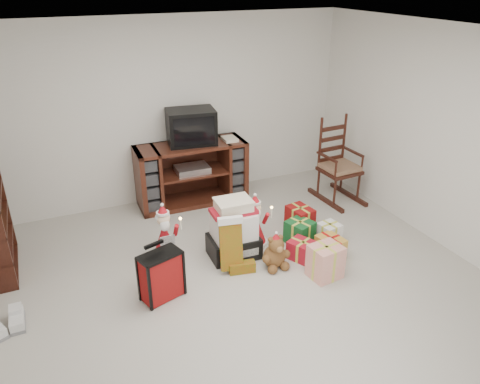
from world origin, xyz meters
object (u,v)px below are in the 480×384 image
at_px(santa_figurine, 255,225).
at_px(crt_television, 191,127).
at_px(tv_stand, 192,174).
at_px(sneaker_pair, 6,324).
at_px(rocking_chair, 337,171).
at_px(teddy_bear, 275,253).
at_px(gift_pile, 234,232).
at_px(gift_cluster, 314,240).
at_px(red_suitcase, 161,276).
at_px(mrs_claus_figurine, 165,238).

height_order(santa_figurine, crt_television, crt_television).
distance_m(tv_stand, sneaker_pair, 3.04).
bearing_deg(rocking_chair, teddy_bear, -146.67).
distance_m(gift_pile, teddy_bear, 0.53).
relative_size(tv_stand, santa_figurine, 2.32).
height_order(rocking_chair, crt_television, crt_television).
bearing_deg(santa_figurine, gift_cluster, -36.16).
relative_size(red_suitcase, teddy_bear, 1.56).
distance_m(gift_pile, gift_cluster, 0.96).
height_order(mrs_claus_figurine, crt_television, crt_television).
height_order(gift_pile, mrs_claus_figurine, gift_pile).
relative_size(red_suitcase, santa_figurine, 0.92).
relative_size(gift_pile, red_suitcase, 1.16).
bearing_deg(crt_television, gift_cluster, -56.95).
relative_size(gift_pile, santa_figurine, 1.07).
relative_size(santa_figurine, crt_television, 0.95).
bearing_deg(red_suitcase, sneaker_pair, 157.26).
relative_size(teddy_bear, sneaker_pair, 0.99).
xyz_separation_m(red_suitcase, sneaker_pair, (-1.44, 0.14, -0.21)).
xyz_separation_m(rocking_chair, santa_figurine, (-1.62, -0.67, -0.17)).
relative_size(rocking_chair, santa_figurine, 1.87).
bearing_deg(crt_television, santa_figurine, -70.83).
bearing_deg(red_suitcase, tv_stand, 45.80).
height_order(tv_stand, teddy_bear, tv_stand).
xyz_separation_m(gift_pile, crt_television, (0.06, 1.55, 0.78)).
bearing_deg(gift_pile, tv_stand, 91.53).
height_order(tv_stand, red_suitcase, tv_stand).
relative_size(sneaker_pair, crt_television, 0.57).
bearing_deg(santa_figurine, rocking_chair, 22.60).
distance_m(santa_figurine, sneaker_pair, 2.76).
height_order(rocking_chair, mrs_claus_figurine, rocking_chair).
xyz_separation_m(tv_stand, sneaker_pair, (-2.42, -1.80, -0.38)).
xyz_separation_m(gift_pile, teddy_bear, (0.32, -0.39, -0.14)).
height_order(rocking_chair, gift_cluster, rocking_chair).
height_order(mrs_claus_figurine, sneaker_pair, mrs_claus_figurine).
height_order(tv_stand, santa_figurine, tv_stand).
height_order(teddy_bear, mrs_claus_figurine, mrs_claus_figurine).
height_order(gift_pile, teddy_bear, gift_pile).
distance_m(teddy_bear, santa_figurine, 0.53).
bearing_deg(sneaker_pair, rocking_chair, -0.95).
bearing_deg(tv_stand, gift_pile, -89.25).
bearing_deg(tv_stand, crt_television, 45.46).
distance_m(rocking_chair, mrs_claus_figurine, 2.72).
height_order(tv_stand, gift_pile, tv_stand).
bearing_deg(tv_stand, mrs_claus_figurine, -119.60).
bearing_deg(santa_figurine, mrs_claus_figurine, 171.74).
height_order(red_suitcase, teddy_bear, red_suitcase).
height_order(sneaker_pair, crt_television, crt_television).
bearing_deg(santa_figurine, crt_television, 100.56).
bearing_deg(sneaker_pair, tv_stand, 21.61).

